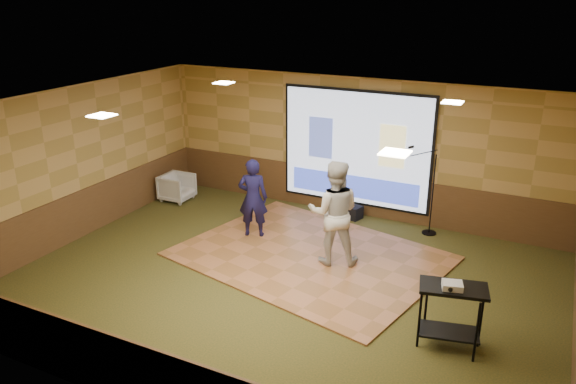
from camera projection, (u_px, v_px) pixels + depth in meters
The scene contains 18 objects.
ground at pixel (283, 282), 9.57m from camera, with size 9.00×9.00×0.00m, color #2A3317.
room_shell at pixel (282, 165), 8.84m from camera, with size 9.04×7.04×3.02m.
wainscot_back at pixel (354, 193), 12.33m from camera, with size 9.00×0.04×0.95m, color #50341A.
wainscot_front at pixel (147, 380), 6.48m from camera, with size 9.00×0.04×0.95m, color #50341A.
wainscot_left at pixel (84, 212), 11.27m from camera, with size 0.04×7.00×0.95m, color #50341A.
projector_screen at pixel (356, 150), 11.95m from camera, with size 3.32×0.06×2.52m.
downlight_nw at pixel (224, 83), 10.97m from camera, with size 0.32×0.32×0.02m, color #FFE9BF.
downlight_ne at pixel (452, 102), 9.14m from camera, with size 0.32×0.32×0.02m, color #FFE9BF.
downlight_sw at pixel (102, 115), 8.20m from camera, with size 0.32×0.32×0.02m, color #FFE9BF.
downlight_se at pixel (395, 153), 6.36m from camera, with size 0.32×0.32×0.02m, color #FFE9BF.
dance_floor at pixel (310, 256), 10.47m from camera, with size 4.58×3.49×0.03m, color #A8683D.
player_left at pixel (253, 198), 11.05m from camera, with size 0.58×0.38×1.59m, color #15133C.
player_right at pixel (334, 213), 9.90m from camera, with size 0.93×0.72×1.91m, color beige.
av_table at pixel (452, 305), 7.64m from camera, with size 0.90×0.48×0.95m.
projector at pixel (452, 286), 7.48m from camera, with size 0.27×0.22×0.09m, color white.
mic_stand at pixel (428, 211), 11.32m from camera, with size 0.71×0.29×1.81m.
banquet_chair at pixel (177, 187), 13.15m from camera, with size 0.67×0.69×0.63m, color gray.
duffel_bag at pixel (351, 212), 12.20m from camera, with size 0.45×0.30×0.28m, color black.
Camera 1 is at (3.83, -7.53, 4.75)m, focal length 35.00 mm.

